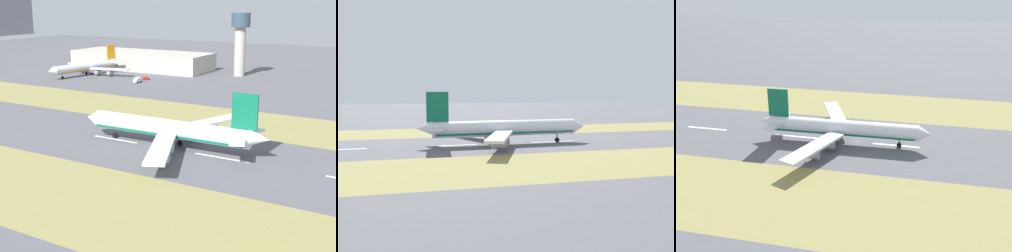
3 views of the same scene
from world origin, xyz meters
TOP-DOWN VIEW (x-y plane):
  - ground_plane at (0.00, 0.00)m, footprint 800.00×800.00m
  - grass_median_west at (-45.00, 0.00)m, footprint 40.00×600.00m
  - grass_median_east at (45.00, 0.00)m, footprint 40.00×600.00m
  - centreline_dash_near at (0.00, -65.10)m, footprint 1.20×18.00m
  - centreline_dash_mid at (0.00, -25.10)m, footprint 1.20×18.00m
  - centreline_dash_far at (0.00, 14.90)m, footprint 1.20×18.00m
  - airplane_main_jet at (1.89, -7.00)m, footprint 64.12×67.10m

SIDE VIEW (x-z plane):
  - ground_plane at x=0.00m, z-range 0.00..0.00m
  - grass_median_west at x=-45.00m, z-range 0.00..0.01m
  - grass_median_east at x=45.00m, z-range 0.00..0.01m
  - centreline_dash_near at x=0.00m, z-range 0.00..0.01m
  - centreline_dash_mid at x=0.00m, z-range 0.00..0.01m
  - centreline_dash_far at x=0.00m, z-range 0.00..0.01m
  - airplane_main_jet at x=1.89m, z-range -4.08..16.12m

